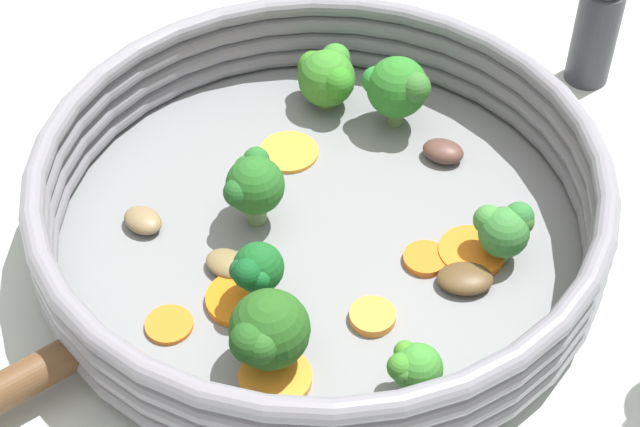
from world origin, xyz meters
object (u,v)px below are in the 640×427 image
Objects in this scene: carrot_slice_3 at (289,152)px; broccoli_floret_2 at (505,228)px; carrot_slice_6 at (169,325)px; carrot_slice_1 at (471,252)px; broccoli_floret_3 at (397,87)px; broccoli_floret_6 at (267,333)px; carrot_slice_0 at (240,299)px; carrot_slice_2 at (372,316)px; mushroom_piece_0 at (143,220)px; mushroom_piece_2 at (443,151)px; carrot_slice_4 at (425,259)px; mushroom_piece_1 at (465,279)px; salt_shaker at (598,23)px; carrot_slice_5 at (275,378)px; broccoli_floret_1 at (414,368)px; mushroom_piece_3 at (227,264)px; broccoli_floret_5 at (327,76)px; broccoli_floret_0 at (256,271)px; skillet at (320,236)px; broccoli_floret_4 at (253,184)px.

broccoli_floret_2 is (0.17, -0.01, 0.02)m from carrot_slice_3.
carrot_slice_1 is at bearing 48.55° from carrot_slice_6.
carrot_slice_3 is at bearing 172.58° from carrot_slice_1.
broccoli_floret_3 is 0.23m from broccoli_floret_6.
carrot_slice_0 is at bearing -69.84° from carrot_slice_3.
carrot_slice_2 reaches higher than carrot_slice_6.
mushroom_piece_2 reaches higher than mushroom_piece_0.
mushroom_piece_1 is at bearing -8.25° from carrot_slice_4.
carrot_slice_2 is at bearing 3.85° from mushroom_piece_0.
carrot_slice_4 is 0.97× the size of carrot_slice_6.
carrot_slice_4 is at bearing -52.87° from broccoli_floret_3.
carrot_slice_4 is 0.28× the size of salt_shaker.
broccoli_floret_1 is (0.07, 0.03, 0.02)m from carrot_slice_5.
mushroom_piece_2 is (0.07, 0.22, 0.01)m from carrot_slice_6.
mushroom_piece_3 reaches higher than carrot_slice_1.
broccoli_floret_5 is 0.18m from mushroom_piece_0.
mushroom_piece_1 is at bearing 37.29° from carrot_slice_0.
carrot_slice_5 is 0.24m from broccoli_floret_3.
carrot_slice_3 is at bearing 102.96° from mushroom_piece_3.
broccoli_floret_3 reaches higher than carrot_slice_6.
carrot_slice_2 is at bearing 34.04° from carrot_slice_6.
mushroom_piece_0 is 0.21m from mushroom_piece_1.
broccoli_floret_0 is 0.45× the size of salt_shaker.
skillet is 0.08m from carrot_slice_0.
broccoli_floret_3 is 1.10× the size of broccoli_floret_5.
broccoli_floret_4 is 0.50× the size of salt_shaker.
carrot_slice_3 is 1.09× the size of broccoli_floret_1.
broccoli_floret_4 is at bearing 127.84° from broccoli_floret_6.
broccoli_floret_0 is (-0.04, 0.04, 0.03)m from carrot_slice_5.
broccoli_floret_6 is at bearing -118.93° from carrot_slice_2.
broccoli_floret_4 is (-0.08, 0.10, 0.03)m from carrot_slice_5.
broccoli_floret_0 is 0.20m from broccoli_floret_5.
carrot_slice_6 is 0.28× the size of salt_shaker.
carrot_slice_1 reaches higher than skillet.
broccoli_floret_5 is at bearing 100.21° from mushroom_piece_3.
carrot_slice_5 is at bearing -78.06° from broccoli_floret_3.
broccoli_floret_4 reaches higher than mushroom_piece_3.
skillet is 0.10m from mushroom_piece_1.
carrot_slice_6 is at bearing -108.37° from mushroom_piece_2.
broccoli_floret_4 is at bearing -76.77° from carrot_slice_3.
carrot_slice_6 is 0.06m from broccoli_floret_0.
broccoli_floret_3 is 0.14m from broccoli_floret_4.
carrot_slice_4 is (0.07, 0.01, 0.01)m from skillet.
carrot_slice_2 is 0.80× the size of mushroom_piece_1.
broccoli_floret_4 is at bearing 125.45° from broccoli_floret_0.
broccoli_floret_5 is 0.91× the size of broccoli_floret_6.
carrot_slice_4 is 0.14m from broccoli_floret_3.
broccoli_floret_6 reaches higher than carrot_slice_1.
mushroom_piece_0 is at bearing -102.50° from broccoli_floret_5.
mushroom_piece_2 reaches higher than carrot_slice_1.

